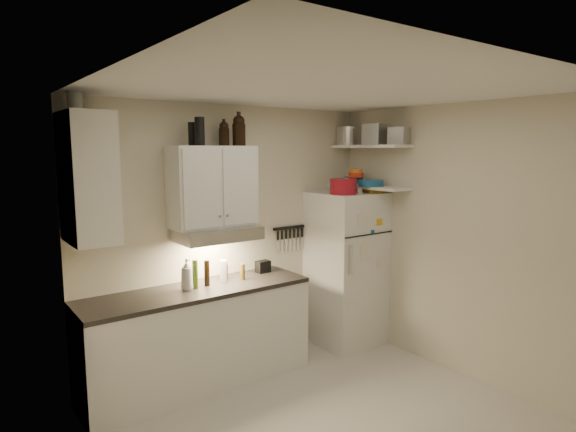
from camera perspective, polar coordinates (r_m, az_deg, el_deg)
floor at (r=4.20m, az=4.98°, el=-23.37°), size 3.20×3.00×0.02m
ceiling at (r=3.62m, az=5.49°, el=14.91°), size 3.20×3.00×0.02m
back_wall at (r=4.90m, az=-6.62°, el=-2.35°), size 3.20×0.02×2.60m
left_wall at (r=2.92m, az=-19.50°, el=-9.84°), size 0.02×3.00×2.60m
right_wall at (r=4.89m, az=19.47°, el=-2.76°), size 0.02×3.00×2.60m
base_cabinet at (r=4.62m, az=-10.56°, el=-14.16°), size 2.10×0.60×0.88m
countertop at (r=4.47m, az=-10.71°, el=-8.69°), size 2.10×0.62×0.04m
upper_cabinet at (r=4.54m, az=-8.91°, el=3.48°), size 0.80×0.33×0.75m
side_cabinet at (r=4.00m, az=-22.62°, el=4.19°), size 0.33×0.55×1.00m
range_hood at (r=4.53m, az=-8.41°, el=-2.06°), size 0.76×0.46×0.12m
fridge at (r=5.45m, az=6.88°, el=-6.14°), size 0.70×0.68×1.70m
shelf_hi at (r=5.34m, az=9.70°, el=8.14°), size 0.30×0.95×0.03m
shelf_lo at (r=5.35m, az=9.59°, el=3.43°), size 0.30×0.95×0.03m
knife_strip at (r=5.25m, az=0.15°, el=-1.38°), size 0.42×0.02×0.03m
dutch_oven at (r=5.08m, az=6.56°, el=3.50°), size 0.33×0.33×0.16m
book_stack at (r=5.38m, az=9.98°, el=3.22°), size 0.26×0.28×0.08m
spice_jar at (r=5.25m, az=8.51°, el=3.26°), size 0.08×0.08×0.10m
stock_pot at (r=5.61m, az=7.20°, el=9.37°), size 0.31×0.31×0.20m
tin_a at (r=5.19m, az=10.24°, el=9.50°), size 0.26×0.25×0.22m
tin_b at (r=5.13m, az=13.03°, el=9.22°), size 0.22×0.22×0.18m
bowl_teal at (r=5.47m, az=7.80°, el=4.17°), size 0.22×0.22×0.09m
bowl_orange at (r=5.40m, az=8.06°, el=4.85°), size 0.17×0.17×0.05m
bowl_yellow at (r=5.39m, az=8.07°, el=5.35°), size 0.13×0.13×0.04m
plates at (r=5.25m, az=9.78°, el=3.87°), size 0.36×0.36×0.07m
growler_a at (r=4.60m, az=-7.60°, el=9.68°), size 0.13×0.13×0.23m
growler_b at (r=4.63m, az=-5.84°, el=10.09°), size 0.15×0.15×0.29m
thermos_a at (r=4.39m, az=-10.43°, el=9.84°), size 0.10×0.10×0.25m
thermos_b at (r=4.49m, az=-11.29°, el=9.51°), size 0.09×0.09×0.21m
side_jar at (r=4.09m, az=-23.95°, el=12.27°), size 0.13×0.13×0.15m
soap_bottle at (r=4.40m, az=-11.91°, el=-6.60°), size 0.14×0.14×0.32m
pepper_mill at (r=4.69m, az=-5.42°, el=-6.59°), size 0.06×0.06×0.15m
oil_bottle at (r=4.44m, az=-10.94°, el=-6.78°), size 0.06×0.06×0.26m
vinegar_bottle at (r=4.51m, az=-9.59°, el=-6.67°), size 0.07×0.07×0.24m
clear_bottle at (r=4.63m, az=-7.65°, el=-6.47°), size 0.08×0.08×0.21m
red_jar at (r=4.73m, az=-7.56°, el=-6.55°), size 0.08×0.08×0.15m
caddy at (r=4.95m, az=-3.00°, el=-6.00°), size 0.14×0.10×0.12m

